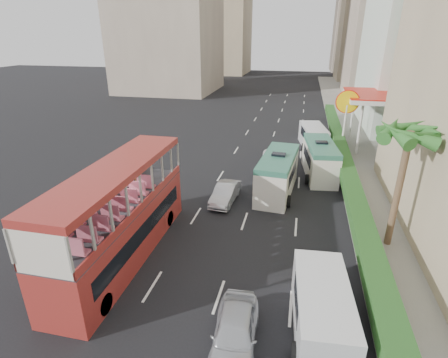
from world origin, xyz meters
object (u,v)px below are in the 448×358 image
(van_asset, at_px, (275,170))
(minibus_near, at_px, (278,174))
(double_decker_bus, at_px, (120,214))
(palm_tree, at_px, (398,191))
(minibus_far, at_px, (320,160))
(panel_van_near, at_px, (322,310))
(car_silver_lane_a, at_px, (225,202))
(car_silver_lane_b, at_px, (235,347))
(shell_station, at_px, (377,121))
(panel_van_far, at_px, (313,137))

(van_asset, height_order, minibus_near, minibus_near)
(double_decker_bus, relative_size, palm_tree, 1.72)
(minibus_far, relative_size, panel_van_near, 1.23)
(car_silver_lane_a, xyz_separation_m, car_silver_lane_b, (2.98, -11.95, 0.00))
(shell_station, bearing_deg, double_decker_bus, -124.82)
(minibus_far, relative_size, panel_van_far, 1.18)
(car_silver_lane_a, distance_m, shell_station, 19.94)
(double_decker_bus, height_order, shell_station, shell_station)
(car_silver_lane_a, height_order, minibus_near, minibus_near)
(car_silver_lane_a, bearing_deg, van_asset, 71.24)
(double_decker_bus, relative_size, minibus_near, 1.69)
(car_silver_lane_a, bearing_deg, double_decker_bus, -113.26)
(panel_van_near, relative_size, shell_station, 0.63)
(car_silver_lane_a, relative_size, van_asset, 0.72)
(minibus_far, distance_m, shell_station, 10.77)
(double_decker_bus, xyz_separation_m, van_asset, (6.74, 14.38, -2.53))
(minibus_far, distance_m, panel_van_far, 8.10)
(panel_van_near, relative_size, palm_tree, 0.79)
(panel_van_near, distance_m, shell_station, 26.70)
(minibus_far, xyz_separation_m, panel_van_far, (-0.41, 8.09, -0.32))
(minibus_far, bearing_deg, van_asset, 165.97)
(van_asset, xyz_separation_m, minibus_far, (3.58, -0.43, 1.39))
(minibus_near, height_order, panel_van_near, minibus_near)
(minibus_near, xyz_separation_m, palm_tree, (6.59, -5.80, 1.94))
(palm_tree, xyz_separation_m, shell_station, (2.20, 19.00, -0.63))
(minibus_far, xyz_separation_m, shell_station, (5.68, 9.05, 1.36))
(double_decker_bus, height_order, palm_tree, palm_tree)
(van_asset, distance_m, panel_van_near, 17.66)
(car_silver_lane_b, distance_m, shell_station, 29.13)
(shell_station, bearing_deg, van_asset, -137.04)
(car_silver_lane_a, xyz_separation_m, van_asset, (2.91, 6.94, 0.00))
(minibus_near, distance_m, panel_van_far, 12.53)
(panel_van_far, bearing_deg, minibus_far, -97.30)
(double_decker_bus, relative_size, panel_van_far, 2.07)
(minibus_far, relative_size, shell_station, 0.78)
(double_decker_bus, xyz_separation_m, palm_tree, (13.80, 4.00, 0.85))
(car_silver_lane_a, bearing_deg, panel_van_far, 71.37)
(panel_van_far, bearing_deg, panel_van_near, -100.08)
(minibus_near, height_order, shell_station, shell_station)
(minibus_far, height_order, panel_van_near, minibus_far)
(double_decker_bus, bearing_deg, minibus_near, 53.67)
(double_decker_bus, xyz_separation_m, panel_van_near, (9.96, -2.96, -1.52))
(shell_station, bearing_deg, minibus_far, -122.09)
(car_silver_lane_a, xyz_separation_m, panel_van_near, (6.13, -10.40, 1.01))
(panel_van_near, height_order, shell_station, shell_station)
(van_asset, bearing_deg, car_silver_lane_b, -92.30)
(shell_station, bearing_deg, car_silver_lane_a, -128.03)
(minibus_far, bearing_deg, palm_tree, -77.89)
(car_silver_lane_b, distance_m, panel_van_far, 26.75)
(palm_tree, bearing_deg, panel_van_far, 102.16)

